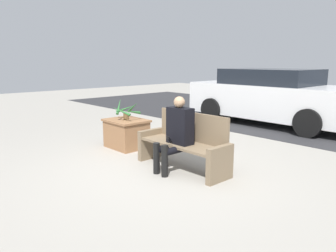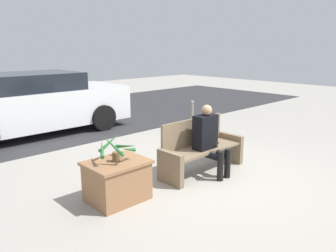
{
  "view_description": "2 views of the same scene",
  "coord_description": "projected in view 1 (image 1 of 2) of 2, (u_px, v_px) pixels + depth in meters",
  "views": [
    {
      "loc": [
        3.73,
        -3.3,
        1.72
      ],
      "look_at": [
        -0.37,
        0.43,
        0.61
      ],
      "focal_mm": 35.0,
      "sensor_mm": 36.0,
      "label": 1
    },
    {
      "loc": [
        -3.99,
        -3.17,
        2.09
      ],
      "look_at": [
        -0.51,
        0.49,
        0.88
      ],
      "focal_mm": 35.0,
      "sensor_mm": 36.0,
      "label": 2
    }
  ],
  "objects": [
    {
      "name": "ground_plane",
      "position": [
        163.0,
        171.0,
        5.22
      ],
      "size": [
        30.0,
        30.0,
        0.0
      ],
      "primitive_type": "plane",
      "color": "#9E998E"
    },
    {
      "name": "planter_box",
      "position": [
        127.0,
        133.0,
        6.56
      ],
      "size": [
        0.82,
        0.66,
        0.57
      ],
      "color": "#936642",
      "rests_on": "ground_plane"
    },
    {
      "name": "parked_car",
      "position": [
        272.0,
        97.0,
        8.97
      ],
      "size": [
        4.59,
        1.98,
        1.5
      ],
      "color": "silver",
      "rests_on": "ground_plane"
    },
    {
      "name": "potted_plant",
      "position": [
        126.0,
        110.0,
        6.48
      ],
      "size": [
        0.55,
        0.56,
        0.43
      ],
      "color": "brown",
      "rests_on": "planter_box"
    },
    {
      "name": "bench",
      "position": [
        185.0,
        144.0,
        5.28
      ],
      "size": [
        1.65,
        0.52,
        0.9
      ],
      "color": "#7A664C",
      "rests_on": "ground_plane"
    },
    {
      "name": "person_seated",
      "position": [
        176.0,
        131.0,
        5.11
      ],
      "size": [
        0.42,
        0.57,
        1.18
      ],
      "color": "black",
      "rests_on": "ground_plane"
    },
    {
      "name": "road_surface",
      "position": [
        325.0,
        122.0,
        9.28
      ],
      "size": [
        20.0,
        6.0,
        0.01
      ],
      "primitive_type": "cube",
      "color": "#2D2D30",
      "rests_on": "ground_plane"
    }
  ]
}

